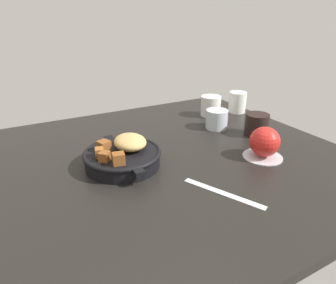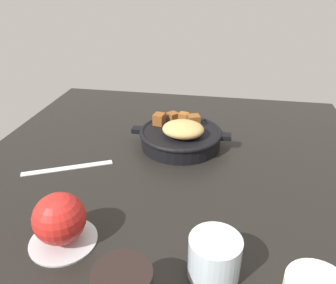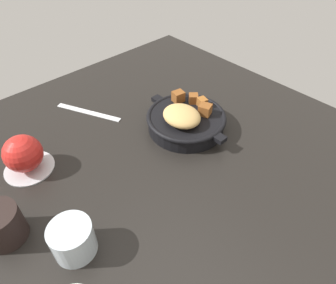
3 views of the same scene
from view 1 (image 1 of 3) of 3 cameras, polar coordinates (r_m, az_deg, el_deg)
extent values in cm
cube|color=black|center=(83.63, -0.36, -3.48)|extent=(91.37, 100.23, 2.40)
cylinder|color=black|center=(78.20, -8.81, -3.21)|extent=(19.56, 19.56, 4.04)
torus|color=black|center=(77.45, -8.88, -2.09)|extent=(20.37, 20.37, 1.20)
cube|color=black|center=(68.45, -5.67, -5.89)|extent=(2.64, 2.40, 1.20)
cube|color=black|center=(87.13, -11.38, 0.56)|extent=(2.64, 2.40, 1.20)
ellipsoid|color=tan|center=(78.16, -7.38, 0.01)|extent=(9.91, 8.39, 3.70)
cube|color=brown|center=(72.90, -12.26, -2.79)|extent=(3.36, 3.36, 2.38)
cube|color=brown|center=(70.71, -9.57, -3.22)|extent=(3.01, 3.27, 2.85)
cube|color=brown|center=(78.10, -12.32, -0.76)|extent=(3.64, 3.57, 2.76)
cube|color=#935623|center=(75.25, -13.16, -2.00)|extent=(2.81, 2.59, 2.37)
cylinder|color=#B7BABF|center=(86.51, 17.89, -2.64)|extent=(10.98, 10.98, 0.60)
sphere|color=red|center=(84.68, 18.27, 0.06)|extent=(8.34, 8.34, 8.34)
cube|color=silver|center=(67.98, 10.65, -9.69)|extent=(18.44, 10.01, 0.36)
cylinder|color=silver|center=(115.69, 8.30, 6.93)|extent=(7.62, 7.62, 7.75)
cylinder|color=black|center=(100.81, 16.74, 3.33)|extent=(7.64, 7.64, 7.06)
cylinder|color=silver|center=(103.32, 9.44, 4.41)|extent=(7.56, 7.56, 6.57)
cylinder|color=white|center=(122.08, 13.32, 7.55)|extent=(6.81, 6.81, 8.18)
camera|label=2|loc=(1.22, 25.20, 23.07)|focal=35.61mm
camera|label=3|loc=(1.26, 4.01, 29.69)|focal=31.69mm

